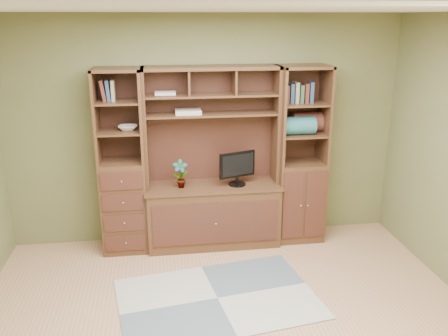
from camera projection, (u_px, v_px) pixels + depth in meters
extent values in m
cube|color=white|center=(235.00, 10.00, 3.17)|extent=(4.60, 4.10, 0.04)
cube|color=olive|center=(206.00, 131.00, 5.45)|extent=(4.50, 0.04, 2.60)
cube|color=#4B2D1A|center=(213.00, 160.00, 5.29)|extent=(1.54, 0.53, 2.05)
cube|color=#4B2D1A|center=(122.00, 163.00, 5.20)|extent=(0.50, 0.45, 2.05)
cube|color=#4B2D1A|center=(300.00, 155.00, 5.47)|extent=(0.55, 0.45, 2.05)
cube|color=gray|center=(218.00, 298.00, 4.49)|extent=(2.00, 1.49, 0.01)
cube|color=black|center=(237.00, 162.00, 5.31)|extent=(0.47, 0.32, 0.53)
imported|color=#9F5835|center=(180.00, 174.00, 5.25)|extent=(0.17, 0.11, 0.32)
cube|color=beige|center=(188.00, 112.00, 5.18)|extent=(0.28, 0.21, 0.04)
imported|color=silver|center=(128.00, 128.00, 5.09)|extent=(0.20, 0.20, 0.05)
cube|color=#29666B|center=(299.00, 126.00, 5.30)|extent=(0.35, 0.20, 0.20)
cube|color=brown|center=(309.00, 122.00, 5.44)|extent=(0.40, 0.22, 0.22)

